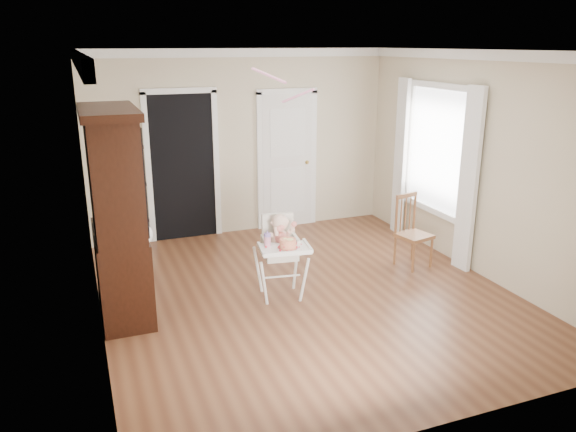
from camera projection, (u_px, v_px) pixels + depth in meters
name	position (u px, v px, depth m)	size (l,w,h in m)	color
floor	(307.00, 294.00, 6.47)	(5.00, 5.00, 0.00)	#57301E
ceiling	(310.00, 50.00, 5.67)	(5.00, 5.00, 0.00)	white
wall_back	(242.00, 143.00, 8.30)	(4.50, 4.50, 0.00)	#C1B496
wall_left	(89.00, 200.00, 5.30)	(5.00, 5.00, 0.00)	#C1B496
wall_right	(478.00, 165.00, 6.84)	(5.00, 5.00, 0.00)	#C1B496
crown_molding	(310.00, 57.00, 5.69)	(4.50, 5.00, 0.12)	white
doorway	(183.00, 164.00, 8.05)	(1.06, 0.05, 2.22)	black
closet_door	(287.00, 162.00, 8.61)	(0.96, 0.09, 2.13)	white
window_right	(434.00, 158.00, 7.55)	(0.13, 1.84, 2.30)	white
high_chair	(281.00, 247.00, 6.24)	(0.64, 0.75, 0.97)	white
baby	(280.00, 234.00, 6.22)	(0.28, 0.23, 0.45)	beige
cake	(288.00, 244.00, 5.99)	(0.23, 0.23, 0.10)	silver
sippy_cup	(267.00, 240.00, 6.03)	(0.08, 0.08, 0.19)	#CB7C94
china_cabinet	(118.00, 214.00, 5.75)	(0.57, 1.29, 2.17)	black
dining_chair	(412.00, 233.00, 7.20)	(0.46, 0.46, 0.93)	brown
streamer	(269.00, 75.00, 5.86)	(0.03, 0.50, 0.02)	pink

